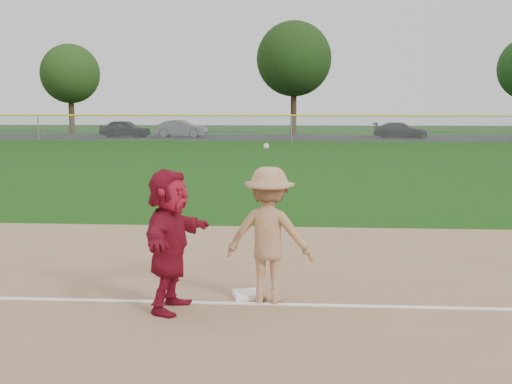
# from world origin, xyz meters

# --- Properties ---
(ground) EXTENTS (160.00, 160.00, 0.00)m
(ground) POSITION_xyz_m (0.00, 0.00, 0.00)
(ground) COLOR #143E0C
(ground) RESTS_ON ground
(foul_line) EXTENTS (60.00, 0.10, 0.01)m
(foul_line) POSITION_xyz_m (0.00, -0.80, 0.03)
(foul_line) COLOR white
(foul_line) RESTS_ON infield_dirt
(parking_asphalt) EXTENTS (120.00, 10.00, 0.01)m
(parking_asphalt) POSITION_xyz_m (0.00, 46.00, 0.01)
(parking_asphalt) COLOR black
(parking_asphalt) RESTS_ON ground
(first_base) EXTENTS (0.47, 0.47, 0.09)m
(first_base) POSITION_xyz_m (0.01, -0.49, 0.06)
(first_base) COLOR white
(first_base) RESTS_ON infield_dirt
(base_runner) EXTENTS (0.88, 1.87, 1.94)m
(base_runner) POSITION_xyz_m (-0.98, -1.13, 0.99)
(base_runner) COLOR maroon
(base_runner) RESTS_ON infield_dirt
(car_left) EXTENTS (4.63, 2.39, 1.51)m
(car_left) POSITION_xyz_m (-14.62, 45.78, 0.76)
(car_left) COLOR black
(car_left) RESTS_ON parking_asphalt
(car_mid) EXTENTS (4.63, 1.88, 1.50)m
(car_mid) POSITION_xyz_m (-9.72, 46.00, 0.76)
(car_mid) COLOR #56585D
(car_mid) RESTS_ON parking_asphalt
(car_right) EXTENTS (4.80, 2.71, 1.31)m
(car_right) POSITION_xyz_m (9.18, 46.02, 0.67)
(car_right) COLOR black
(car_right) RESTS_ON parking_asphalt
(first_base_play) EXTENTS (1.35, 0.95, 2.23)m
(first_base_play) POSITION_xyz_m (0.34, -0.66, 0.98)
(first_base_play) COLOR #969699
(first_base_play) RESTS_ON infield_dirt
(outfield_fence) EXTENTS (110.00, 0.12, 110.00)m
(outfield_fence) POSITION_xyz_m (0.00, 40.00, 1.96)
(outfield_fence) COLOR #999EA0
(outfield_fence) RESTS_ON ground
(tree_1) EXTENTS (5.80, 5.80, 8.75)m
(tree_1) POSITION_xyz_m (-22.00, 53.00, 5.83)
(tree_1) COLOR #352213
(tree_1) RESTS_ON ground
(tree_2) EXTENTS (7.00, 7.00, 10.58)m
(tree_2) POSITION_xyz_m (0.00, 51.50, 7.06)
(tree_2) COLOR #341E13
(tree_2) RESTS_ON ground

